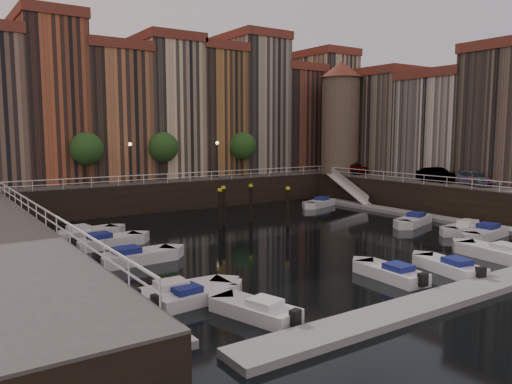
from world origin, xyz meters
TOP-DOWN VIEW (x-y plane):
  - ground at (0.00, 0.00)m, footprint 200.00×200.00m
  - quay_far at (0.00, 26.00)m, footprint 80.00×20.00m
  - quay_right at (28.00, -2.00)m, footprint 20.00×36.00m
  - dock_left at (-16.20, -1.00)m, footprint 2.00×28.00m
  - dock_right at (16.20, -1.00)m, footprint 2.00×28.00m
  - dock_near at (0.00, -17.00)m, footprint 30.00×2.00m
  - mountains at (1.72, 110.00)m, footprint 145.00×100.00m
  - far_terrace at (3.31, 23.50)m, footprint 48.70×10.30m
  - right_terrace at (26.50, 3.80)m, footprint 9.30×24.30m
  - corner_tower at (20.00, 14.50)m, footprint 5.20×5.20m
  - promenade_trees at (-1.33, 18.20)m, footprint 21.20×3.20m
  - street_lamps at (-1.00, 17.20)m, footprint 10.36×0.36m
  - railings at (0.00, 4.88)m, footprint 36.08×34.04m
  - gangway at (17.10, 10.00)m, footprint 2.78×8.32m
  - mooring_pilings at (0.05, 5.28)m, footprint 5.86×4.10m
  - boat_left_0 at (-13.02, -10.30)m, footprint 4.47×2.02m
  - boat_left_1 at (-13.34, -9.54)m, footprint 4.92×1.97m
  - boat_left_2 at (-12.74, -1.61)m, footprint 5.18×2.06m
  - boat_left_3 at (-12.85, 3.79)m, footprint 5.22×2.39m
  - boat_left_4 at (-13.27, 7.67)m, footprint 5.12×2.44m
  - boat_right_0 at (12.59, -9.65)m, footprint 5.18×2.46m
  - boat_right_1 at (13.17, -7.51)m, footprint 4.77×2.05m
  - boat_right_2 at (12.53, -2.93)m, footprint 5.00×3.04m
  - boat_right_4 at (13.04, 10.20)m, footprint 4.80×3.03m
  - boat_near_0 at (-11.58, -13.59)m, footprint 2.72×4.60m
  - boat_near_1 at (-2.06, -13.02)m, footprint 1.89×4.67m
  - boat_near_2 at (1.78, -14.10)m, footprint 2.47×4.78m
  - boat_near_3 at (7.09, -13.92)m, footprint 2.31×5.36m
  - car_a at (20.51, 12.76)m, footprint 2.35×4.83m
  - car_b at (20.55, 0.67)m, footprint 2.06×4.59m
  - car_c at (20.70, -3.43)m, footprint 3.24×4.88m

SIDE VIEW (x-z plane):
  - ground at x=0.00m, z-range 0.00..0.00m
  - dock_left at x=-16.20m, z-range 0.00..0.35m
  - dock_right at x=16.20m, z-range 0.00..0.35m
  - dock_near at x=0.00m, z-range 0.00..0.35m
  - boat_left_0 at x=-13.02m, z-range -0.16..0.84m
  - boat_near_0 at x=-11.58m, z-range -0.17..0.86m
  - boat_near_1 at x=-2.06m, z-range -0.17..0.89m
  - boat_near_2 at x=1.78m, z-range -0.17..0.90m
  - boat_right_4 at x=13.04m, z-range -0.18..0.90m
  - boat_right_1 at x=13.17m, z-range -0.18..0.90m
  - boat_left_1 at x=-13.34m, z-range -0.18..0.94m
  - boat_right_2 at x=12.53m, z-range -0.18..0.94m
  - boat_left_4 at x=-13.27m, z-range -0.19..0.96m
  - boat_right_0 at x=12.59m, z-range -0.19..0.97m
  - boat_left_3 at x=-12.85m, z-range -0.19..0.98m
  - boat_left_2 at x=-12.74m, z-range -0.19..0.99m
  - boat_near_3 at x=7.09m, z-range -0.20..1.02m
  - quay_far at x=0.00m, z-range 0.00..3.00m
  - quay_right at x=28.00m, z-range 0.00..3.00m
  - mooring_pilings at x=0.05m, z-range -0.24..3.54m
  - gangway at x=17.10m, z-range 0.05..3.78m
  - car_c at x=20.70m, z-range 3.00..4.31m
  - car_b at x=20.55m, z-range 3.00..4.46m
  - railings at x=0.00m, z-range 3.53..4.05m
  - car_a at x=20.51m, z-range 3.00..4.59m
  - street_lamps at x=-1.00m, z-range 3.81..7.99m
  - promenade_trees at x=-1.33m, z-range 3.98..9.18m
  - mountains at x=1.72m, z-range -1.08..16.92m
  - right_terrace at x=26.50m, z-range 2.56..16.56m
  - corner_tower at x=20.00m, z-range 3.29..17.09m
  - far_terrace at x=3.31m, z-range 2.20..19.70m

